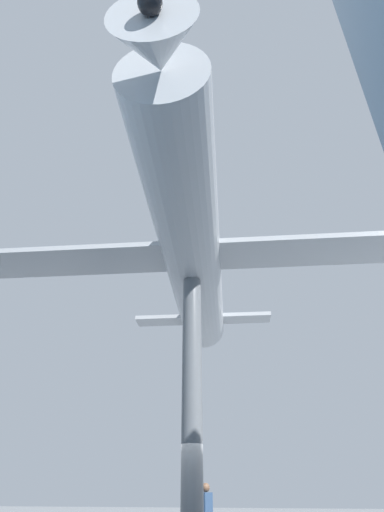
{
  "coord_description": "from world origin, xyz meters",
  "views": [
    {
      "loc": [
        -2.77,
        11.68,
        1.33
      ],
      "look_at": [
        0.0,
        0.0,
        8.5
      ],
      "focal_mm": 28.0,
      "sensor_mm": 36.0,
      "label": 1
    }
  ],
  "objects": [
    {
      "name": "visitor_person",
      "position": [
        -0.03,
        -1.64,
        0.92
      ],
      "size": [
        0.36,
        0.45,
        1.62
      ],
      "rotation": [
        0.0,
        0.0,
        4.32
      ],
      "color": "#383842",
      "rests_on": "ground_plane"
    },
    {
      "name": "suspended_airplane",
      "position": [
        -0.03,
        0.21,
        8.51
      ],
      "size": [
        20.34,
        15.78,
        3.38
      ],
      "rotation": [
        0.0,
        0.0,
        0.15
      ],
      "color": "#B2B7BC",
      "rests_on": "support_pylon_central"
    },
    {
      "name": "support_pylon_central",
      "position": [
        0.0,
        0.0,
        3.75
      ],
      "size": [
        0.6,
        0.6,
        7.51
      ],
      "color": "slate",
      "rests_on": "ground_plane"
    }
  ]
}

